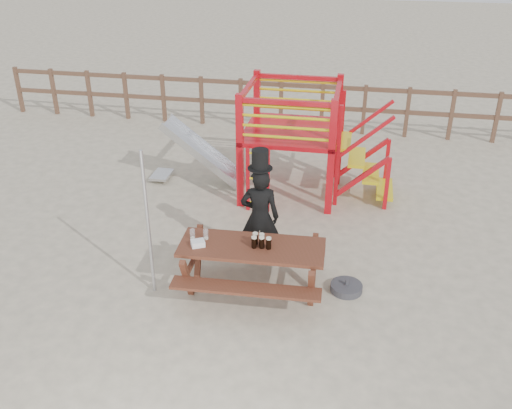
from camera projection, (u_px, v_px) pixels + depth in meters
name	position (u px, v px, depth m)	size (l,w,h in m)	color
ground	(240.00, 300.00, 7.97)	(60.00, 60.00, 0.00)	beige
back_fence	(302.00, 101.00, 13.72)	(15.09, 0.09, 1.20)	brown
playground_fort	(287.00, 138.00, 10.57)	(4.71, 1.84, 2.10)	red
picnic_table	(252.00, 263.00, 7.91)	(2.04, 1.45, 0.77)	brown
man_with_hat	(260.00, 215.00, 8.43)	(0.61, 0.43, 1.87)	black
metal_pole	(148.00, 225.00, 7.67)	(0.05, 0.05, 2.16)	#B2B2B7
parasol_base	(346.00, 288.00, 8.13)	(0.46, 0.46, 0.19)	#37363B
paper_bag	(198.00, 243.00, 7.76)	(0.18, 0.14, 0.08)	white
stout_pints	(260.00, 241.00, 7.72)	(0.27, 0.17, 0.17)	black
empty_glasses	(199.00, 235.00, 7.91)	(0.25, 0.10, 0.15)	silver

